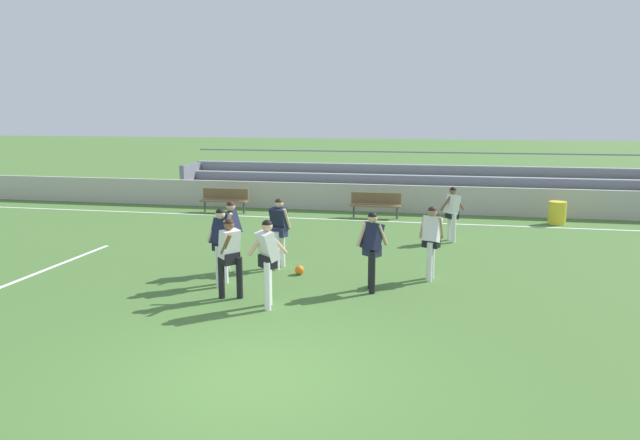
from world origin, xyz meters
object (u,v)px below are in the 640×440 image
object	(u,v)px
bench_centre_sideline	(376,203)
player_dark_pressing_high	(231,230)
player_dark_dropping_back	(279,227)
soccer_ball	(299,270)
trash_bin	(557,213)
player_dark_deep_cover	(372,244)
player_white_challenging	(268,255)
player_white_overlapping	(452,209)
player_white_on_ball	(431,236)
bench_far_right	(225,198)
player_white_trailing_run	(230,251)
player_dark_wide_right	(221,240)
bleacher_stand	(419,184)

from	to	relation	value
bench_centre_sideline	player_dark_pressing_high	world-z (taller)	player_dark_pressing_high
player_dark_dropping_back	soccer_ball	world-z (taller)	player_dark_dropping_back
trash_bin	player_dark_deep_cover	size ratio (longest dim) A/B	0.46
trash_bin	player_white_challenging	size ratio (longest dim) A/B	0.45
player_white_overlapping	player_white_on_ball	xyz separation A→B (m)	(-0.52, -4.19, 0.04)
bench_far_right	player_white_on_ball	world-z (taller)	player_white_on_ball
trash_bin	player_white_trailing_run	size ratio (longest dim) A/B	0.47
bench_far_right	soccer_ball	distance (m)	9.27
bench_far_right	player_white_challenging	xyz separation A→B (m)	(4.81, -10.27, 0.49)
player_dark_wide_right	soccer_ball	distance (m)	2.07
bench_far_right	player_dark_wide_right	world-z (taller)	player_dark_wide_right
trash_bin	player_white_on_ball	size ratio (longest dim) A/B	0.46
bench_far_right	player_white_trailing_run	world-z (taller)	player_white_trailing_run
soccer_ball	player_white_overlapping	bearing A→B (deg)	51.40
player_white_overlapping	soccer_ball	distance (m)	5.68
bench_far_right	player_dark_deep_cover	xyz separation A→B (m)	(6.64, -8.80, 0.46)
soccer_ball	bench_centre_sideline	bearing A→B (deg)	83.61
player_dark_pressing_high	player_white_overlapping	world-z (taller)	player_dark_pressing_high
bleacher_stand	soccer_ball	xyz separation A→B (m)	(-2.27, -11.25, -0.76)
bench_far_right	player_white_on_ball	size ratio (longest dim) A/B	1.08
bench_far_right	player_dark_wide_right	bearing A→B (deg)	-69.43
trash_bin	player_dark_pressing_high	size ratio (longest dim) A/B	0.46
player_dark_deep_cover	soccer_ball	bearing A→B (deg)	152.91
player_white_challenging	player_dark_pressing_high	bearing A→B (deg)	124.71
trash_bin	bench_far_right	bearing A→B (deg)	-179.83
player_white_overlapping	player_white_trailing_run	bearing A→B (deg)	-124.86
player_white_on_ball	bench_far_right	bearing A→B (deg)	135.56
player_white_overlapping	player_white_trailing_run	size ratio (longest dim) A/B	0.98
player_dark_wide_right	player_dark_deep_cover	world-z (taller)	player_dark_wide_right
player_white_overlapping	soccer_ball	world-z (taller)	player_white_overlapping
bleacher_stand	player_white_challenging	bearing A→B (deg)	-99.60
player_white_overlapping	player_dark_deep_cover	world-z (taller)	player_dark_deep_cover
player_white_trailing_run	bench_far_right	bearing A→B (deg)	111.55
bleacher_stand	player_white_trailing_run	xyz separation A→B (m)	(-3.22, -13.24, 0.10)
player_dark_pressing_high	player_white_on_ball	world-z (taller)	player_dark_pressing_high
trash_bin	player_white_trailing_run	bearing A→B (deg)	-128.86
bench_far_right	bench_centre_sideline	world-z (taller)	same
soccer_ball	bleacher_stand	bearing A→B (deg)	78.57
bench_centre_sideline	player_white_trailing_run	bearing A→B (deg)	-100.47
bleacher_stand	bench_far_right	distance (m)	7.88
bleacher_stand	player_dark_deep_cover	bearing A→B (deg)	-92.27
bench_far_right	player_dark_deep_cover	size ratio (longest dim) A/B	1.07
player_white_trailing_run	player_dark_deep_cover	bearing A→B (deg)	21.51
trash_bin	bench_centre_sideline	bearing A→B (deg)	-179.67
player_dark_pressing_high	player_white_trailing_run	bearing A→B (deg)	-70.60
player_dark_deep_cover	player_white_overlapping	bearing A→B (deg)	72.11
trash_bin	player_dark_dropping_back	size ratio (longest dim) A/B	0.45
player_white_overlapping	player_white_challenging	world-z (taller)	player_white_challenging
bleacher_stand	player_dark_dropping_back	xyz separation A→B (m)	(-2.88, -10.78, 0.15)
trash_bin	player_dark_pressing_high	xyz separation A→B (m)	(-8.65, -8.04, 0.62)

